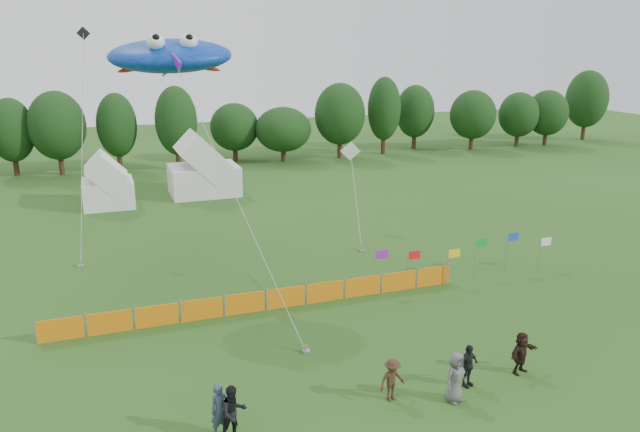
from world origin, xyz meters
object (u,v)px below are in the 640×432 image
object	(u,v)px
spectator_c	(392,380)
spectator_f	(521,353)
barrier_fence	(266,300)
spectator_a	(220,410)
tent_right	(204,171)
spectator_e	(455,377)
spectator_b	(234,413)
spectator_d	(468,366)
stingray_kite	(169,56)
tent_left	(108,185)

from	to	relation	value
spectator_c	spectator_f	bearing A→B (deg)	-10.26
barrier_fence	spectator_a	distance (m)	9.71
spectator_a	tent_right	bearing A→B (deg)	65.85
barrier_fence	spectator_e	bearing A→B (deg)	-66.46
spectator_b	spectator_c	distance (m)	5.73
barrier_fence	spectator_c	world-z (taller)	spectator_c
spectator_c	spectator_f	size ratio (longest dim) A/B	0.95
spectator_a	spectator_c	size ratio (longest dim) A/B	1.14
barrier_fence	spectator_a	size ratio (longest dim) A/B	10.93
tent_right	spectator_a	size ratio (longest dim) A/B	3.06
spectator_a	spectator_e	distance (m)	8.20
barrier_fence	spectator_e	distance (m)	10.64
tent_right	spectator_b	bearing A→B (deg)	-98.36
tent_right	spectator_d	distance (m)	33.39
tent_right	barrier_fence	bearing A→B (deg)	-93.19
spectator_e	stingray_kite	world-z (taller)	stingray_kite
spectator_d	spectator_e	world-z (taller)	spectator_e
spectator_f	tent_right	bearing A→B (deg)	82.31
spectator_b	barrier_fence	bearing A→B (deg)	57.20
spectator_a	tent_left	bearing A→B (deg)	79.12
spectator_a	stingray_kite	distance (m)	18.32
spectator_f	tent_left	bearing A→B (deg)	95.19
barrier_fence	spectator_a	xyz separation A→B (m)	(-3.92, -8.88, 0.41)
spectator_c	spectator_d	xyz separation A→B (m)	(3.03, -0.10, 0.03)
spectator_d	stingray_kite	world-z (taller)	stingray_kite
spectator_a	stingray_kite	size ratio (longest dim) A/B	0.10
tent_right	spectator_f	distance (m)	33.65
spectator_c	spectator_a	bearing A→B (deg)	168.90
spectator_d	spectator_b	bearing A→B (deg)	167.08
stingray_kite	spectator_a	bearing A→B (deg)	-93.49
barrier_fence	spectator_e	size ratio (longest dim) A/B	10.70
tent_left	spectator_e	size ratio (longest dim) A/B	2.04
spectator_b	stingray_kite	bearing A→B (deg)	76.25
tent_left	spectator_c	size ratio (longest dim) A/B	2.38
spectator_a	spectator_c	xyz separation A→B (m)	(6.09, -0.07, -0.12)
spectator_a	spectator_b	size ratio (longest dim) A/B	0.98
spectator_f	spectator_e	bearing A→B (deg)	174.99
spectator_a	stingray_kite	bearing A→B (deg)	71.41
tent_left	spectator_d	bearing A→B (deg)	-70.19
spectator_a	spectator_e	xyz separation A→B (m)	(8.16, -0.86, 0.02)
tent_left	barrier_fence	size ratio (longest dim) A/B	0.19
barrier_fence	spectator_f	xyz separation A→B (m)	(7.65, -8.93, 0.34)
barrier_fence	spectator_d	xyz separation A→B (m)	(5.21, -9.04, 0.33)
tent_left	barrier_fence	distance (m)	23.62
tent_left	barrier_fence	bearing A→B (deg)	-74.65
barrier_fence	spectator_b	size ratio (longest dim) A/B	10.70
tent_left	tent_right	size ratio (longest dim) A/B	0.68
tent_right	spectator_c	xyz separation A→B (m)	(0.83, -33.05, -1.19)
spectator_e	stingray_kite	distance (m)	20.34
tent_right	spectator_a	xyz separation A→B (m)	(-5.26, -32.99, -1.07)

